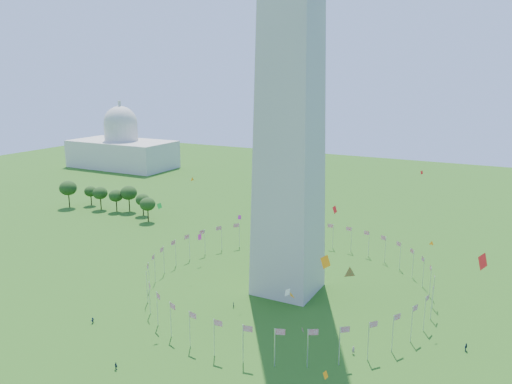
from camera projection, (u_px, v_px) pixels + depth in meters
ground at (189, 380)px, 102.52m from camera, size 600.00×600.00×0.00m
flag_ring at (288, 275)px, 144.65m from camera, size 80.24×80.24×9.00m
capitol_building at (121, 133)px, 333.60m from camera, size 70.00×35.00×46.00m
kites_aloft at (295, 265)px, 109.13m from camera, size 87.67×75.45×36.16m
tree_line_west at (109, 200)px, 227.68m from camera, size 55.71×15.86×12.50m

